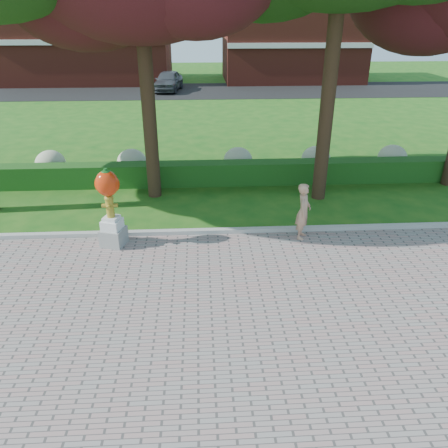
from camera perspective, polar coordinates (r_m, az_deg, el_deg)
name	(u,v)px	position (r m, az deg, el deg)	size (l,w,h in m)	color
ground	(223,296)	(9.71, -0.09, -9.39)	(100.00, 100.00, 0.00)	#175415
curb	(217,231)	(12.25, -0.86, -0.98)	(40.00, 0.18, 0.15)	#ADADA5
lawn_hedge	(213,173)	(15.81, -1.50, 6.64)	(24.00, 0.70, 0.80)	#1B4513
hydrangea_row	(227,161)	(16.73, 0.36, 8.29)	(20.10, 1.10, 0.99)	#A9AD84
street	(204,91)	(36.35, -2.63, 17.00)	(50.00, 8.00, 0.02)	black
building_left	(88,39)	(43.05, -17.38, 22.02)	(14.00, 8.00, 7.00)	maroon
building_right	(291,42)	(42.82, 8.79, 22.39)	(12.00, 8.00, 6.40)	maroon
hydrant_sculpture	(110,206)	(11.54, -14.69, 2.32)	(0.72, 0.72, 2.12)	gray
woman	(303,211)	(11.87, 10.33, 1.66)	(0.57, 0.37, 1.56)	tan
parked_car	(168,81)	(36.38, -7.31, 18.08)	(1.81, 4.50, 1.53)	#46494E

